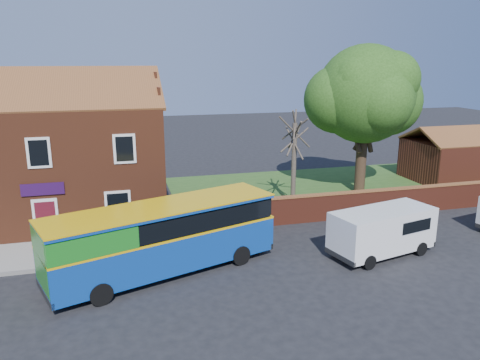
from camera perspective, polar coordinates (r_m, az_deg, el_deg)
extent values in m
plane|color=black|center=(18.84, -3.00, -13.88)|extent=(120.00, 120.00, 0.00)
cube|color=gray|center=(24.00, -22.80, -8.42)|extent=(18.00, 3.50, 0.12)
cube|color=slate|center=(22.40, -23.37, -10.10)|extent=(18.00, 0.15, 0.14)
cube|color=#426B28|center=(34.65, 13.81, -0.81)|extent=(26.00, 12.00, 0.04)
cube|color=brown|center=(28.55, -21.97, 1.96)|extent=(12.00, 8.00, 6.50)
cube|color=brown|center=(26.03, -23.37, 10.18)|extent=(12.30, 4.08, 2.16)
cube|color=brown|center=(29.99, -22.32, 10.71)|extent=(12.30, 4.08, 2.16)
cube|color=black|center=(24.38, -23.33, 3.06)|extent=(1.10, 0.06, 1.50)
cube|color=#4C0F19|center=(25.22, -22.54, -4.76)|extent=(0.95, 0.04, 2.10)
cube|color=silver|center=(25.22, -22.55, -4.64)|extent=(1.20, 0.06, 2.30)
cube|color=#290D39|center=(24.73, -22.93, -1.04)|extent=(2.00, 0.06, 0.60)
cube|color=maroon|center=(29.55, 19.40, -2.42)|extent=(22.00, 0.30, 1.50)
cube|color=brown|center=(29.34, 19.53, -0.92)|extent=(22.00, 0.38, 0.10)
cube|color=maroon|center=(39.38, 25.54, 2.21)|extent=(8.00, 5.00, 3.00)
cube|color=brown|center=(38.12, 27.07, 4.82)|extent=(8.20, 2.56, 1.24)
cube|color=brown|center=(39.99, 24.72, 5.47)|extent=(8.20, 2.56, 1.24)
cube|color=#0E3E9B|center=(20.42, -9.24, -8.19)|extent=(10.15, 5.61, 1.57)
cube|color=#E1AA0B|center=(20.13, -9.33, -6.13)|extent=(10.18, 5.64, 0.10)
cube|color=black|center=(19.97, -9.39, -4.86)|extent=(9.78, 5.50, 0.79)
cube|color=#1B7D1F|center=(18.94, -18.41, -6.53)|extent=(4.01, 3.49, 0.84)
cube|color=#0E3E9B|center=(19.80, -9.45, -3.42)|extent=(10.15, 5.61, 0.14)
cube|color=#E1AA0B|center=(19.78, -9.46, -3.20)|extent=(10.20, 5.66, 0.06)
cylinder|color=black|center=(18.72, -16.60, -13.16)|extent=(0.93, 0.56, 0.89)
cylinder|color=black|center=(20.74, -18.62, -10.51)|extent=(0.93, 0.56, 0.89)
cylinder|color=black|center=(21.19, 0.06, -9.14)|extent=(0.93, 0.56, 0.89)
cylinder|color=black|center=(22.99, -3.22, -7.21)|extent=(0.93, 0.56, 0.89)
cube|color=white|center=(22.87, 16.94, -5.80)|extent=(5.33, 3.09, 1.90)
cube|color=black|center=(24.36, 20.78, -4.13)|extent=(0.47, 1.68, 0.75)
cube|color=black|center=(24.89, 20.86, -6.56)|extent=(0.56, 1.97, 0.24)
cylinder|color=black|center=(21.53, 15.46, -9.63)|extent=(0.69, 0.37, 0.66)
cylinder|color=black|center=(22.80, 12.21, -8.03)|extent=(0.69, 0.37, 0.66)
cylinder|color=black|center=(23.73, 21.16, -7.81)|extent=(0.69, 0.37, 0.66)
cylinder|color=black|center=(24.89, 17.90, -6.47)|extent=(0.69, 0.37, 0.66)
cylinder|color=black|center=(32.85, 14.51, 1.97)|extent=(0.72, 0.72, 4.12)
sphere|color=#417825|center=(32.19, 15.04, 10.08)|extent=(6.45, 6.45, 6.45)
sphere|color=#417825|center=(33.51, 17.50, 9.14)|extent=(4.66, 4.66, 4.66)
sphere|color=#417825|center=(31.89, 11.82, 9.58)|extent=(4.48, 4.48, 4.48)
cylinder|color=#4C4238|center=(28.80, 6.57, 1.75)|extent=(0.30, 0.30, 5.24)
cylinder|color=#4C4238|center=(28.45, 6.68, 5.43)|extent=(0.31, 2.56, 2.06)
cylinder|color=#4C4238|center=(28.48, 6.67, 5.06)|extent=(1.34, 1.89, 1.89)
cylinder|color=#4C4238|center=(28.42, 6.69, 5.80)|extent=(2.15, 0.98, 2.09)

